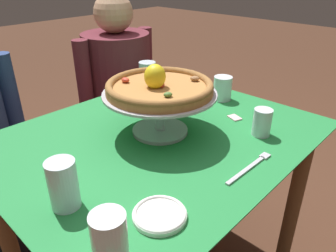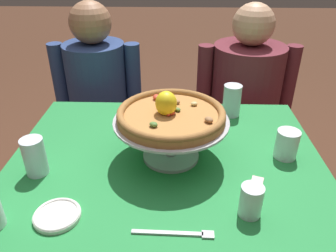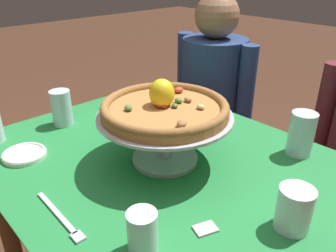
{
  "view_description": "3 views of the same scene",
  "coord_description": "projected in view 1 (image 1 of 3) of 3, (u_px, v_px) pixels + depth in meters",
  "views": [
    {
      "loc": [
        -0.69,
        -0.7,
        1.28
      ],
      "look_at": [
        0.02,
        -0.03,
        0.78
      ],
      "focal_mm": 34.42,
      "sensor_mm": 36.0,
      "label": 1
    },
    {
      "loc": [
        0.04,
        -0.94,
        1.42
      ],
      "look_at": [
        0.0,
        0.04,
        0.85
      ],
      "focal_mm": 35.47,
      "sensor_mm": 36.0,
      "label": 2
    },
    {
      "loc": [
        0.65,
        -0.57,
        1.28
      ],
      "look_at": [
        -0.0,
        0.04,
        0.84
      ],
      "focal_mm": 36.15,
      "sensor_mm": 36.0,
      "label": 3
    }
  ],
  "objects": [
    {
      "name": "side_plate",
      "position": [
        160.0,
        214.0,
        0.75
      ],
      "size": [
        0.13,
        0.13,
        0.02
      ],
      "color": "white",
      "rests_on": "dining_table"
    },
    {
      "name": "diner_right",
      "position": [
        120.0,
        97.0,
        1.9
      ],
      "size": [
        0.53,
        0.38,
        1.14
      ],
      "color": "#1E3833",
      "rests_on": "ground"
    },
    {
      "name": "water_glass_front_left",
      "position": [
        110.0,
        246.0,
        0.6
      ],
      "size": [
        0.07,
        0.07,
        0.13
      ],
      "color": "white",
      "rests_on": "dining_table"
    },
    {
      "name": "sugar_packet",
      "position": [
        235.0,
        118.0,
        1.23
      ],
      "size": [
        0.05,
        0.06,
        0.0
      ],
      "primitive_type": "cube",
      "rotation": [
        0.0,
        0.0,
        1.23
      ],
      "color": "beige",
      "rests_on": "dining_table"
    },
    {
      "name": "water_glass_side_right",
      "position": [
        222.0,
        90.0,
        1.38
      ],
      "size": [
        0.08,
        0.08,
        0.1
      ],
      "color": "white",
      "rests_on": "dining_table"
    },
    {
      "name": "water_glass_front_right",
      "position": [
        262.0,
        124.0,
        1.09
      ],
      "size": [
        0.06,
        0.06,
        0.09
      ],
      "color": "silver",
      "rests_on": "dining_table"
    },
    {
      "name": "pizza_stand",
      "position": [
        160.0,
        105.0,
        1.08
      ],
      "size": [
        0.38,
        0.38,
        0.15
      ],
      "color": "#B7B7C1",
      "rests_on": "dining_table"
    },
    {
      "name": "dining_table",
      "position": [
        159.0,
        164.0,
        1.17
      ],
      "size": [
        1.08,
        0.87,
        0.75
      ],
      "color": "brown",
      "rests_on": "ground"
    },
    {
      "name": "water_glass_side_left",
      "position": [
        64.0,
        187.0,
        0.76
      ],
      "size": [
        0.07,
        0.07,
        0.13
      ],
      "color": "silver",
      "rests_on": "dining_table"
    },
    {
      "name": "water_glass_back_right",
      "position": [
        148.0,
        79.0,
        1.46
      ],
      "size": [
        0.08,
        0.08,
        0.13
      ],
      "color": "silver",
      "rests_on": "dining_table"
    },
    {
      "name": "dinner_fork",
      "position": [
        251.0,
        166.0,
        0.93
      ],
      "size": [
        0.21,
        0.02,
        0.01
      ],
      "color": "#B7B7C1",
      "rests_on": "dining_table"
    },
    {
      "name": "pizza",
      "position": [
        159.0,
        86.0,
        1.05
      ],
      "size": [
        0.35,
        0.35,
        0.1
      ],
      "color": "#AD753D",
      "rests_on": "pizza_stand"
    }
  ]
}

